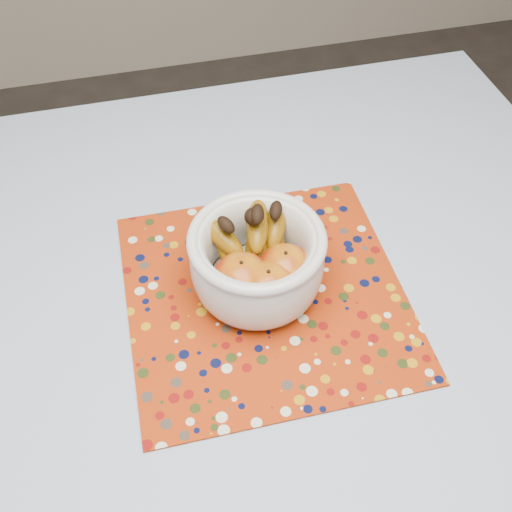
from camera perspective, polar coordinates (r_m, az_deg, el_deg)
The scene contains 4 objects.
table at distance 0.89m, azimuth -1.46°, elevation -13.82°, with size 1.20×1.20×0.75m.
tablecloth at distance 0.81m, azimuth -1.57°, elevation -11.22°, with size 1.32×1.32×0.01m, color #657FA8.
placemat at distance 0.88m, azimuth 0.87°, elevation -3.62°, with size 0.40×0.40×0.00m, color #942808.
fruit_bowl at distance 0.83m, azimuth 0.10°, elevation -0.22°, with size 0.19×0.19×0.14m.
Camera 1 is at (-0.08, -0.39, 1.46)m, focal length 42.00 mm.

